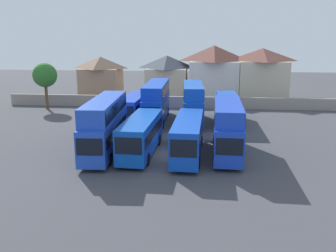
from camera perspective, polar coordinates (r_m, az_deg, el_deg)
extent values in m
plane|color=#424247|center=(52.19, 1.62, 1.72)|extent=(140.00, 140.00, 0.00)
cube|color=gray|center=(57.61, 2.02, 3.76)|extent=(56.00, 0.50, 1.80)
cube|color=blue|center=(35.41, -9.83, -1.07)|extent=(3.07, 11.87, 3.13)
cube|color=black|center=(29.79, -12.23, -3.25)|extent=(2.14, 0.20, 1.41)
cube|color=black|center=(35.31, -9.86, -0.48)|extent=(3.06, 10.93, 0.99)
cube|color=blue|center=(35.16, -9.89, 2.84)|extent=(2.99, 11.28, 1.67)
cube|color=black|center=(35.16, -9.89, 2.84)|extent=(3.05, 10.70, 1.17)
cylinder|color=black|center=(32.16, -9.14, -5.11)|extent=(0.36, 1.11, 1.10)
cylinder|color=black|center=(32.67, -12.99, -4.99)|extent=(0.36, 1.11, 1.10)
cylinder|color=black|center=(39.01, -7.03, -1.68)|extent=(0.36, 1.11, 1.10)
cylinder|color=black|center=(39.43, -10.23, -1.63)|extent=(0.36, 1.11, 1.10)
cube|color=blue|center=(34.47, -4.24, -1.33)|extent=(2.91, 10.15, 3.10)
cube|color=black|center=(29.63, -6.25, -3.14)|extent=(2.24, 0.16, 1.40)
cube|color=black|center=(34.37, -4.25, -0.73)|extent=(2.92, 9.35, 0.98)
cylinder|color=black|center=(31.71, -3.27, -5.22)|extent=(0.34, 1.11, 1.10)
cylinder|color=black|center=(32.22, -7.38, -5.01)|extent=(0.34, 1.11, 1.10)
cylinder|color=black|center=(37.58, -1.47, -2.17)|extent=(0.34, 1.11, 1.10)
cylinder|color=black|center=(38.01, -4.97, -2.04)|extent=(0.34, 1.11, 1.10)
cube|color=blue|center=(33.80, 3.16, -1.55)|extent=(2.68, 10.59, 3.18)
cube|color=black|center=(28.63, 2.43, -3.57)|extent=(2.12, 0.13, 1.43)
cube|color=black|center=(33.70, 3.17, -0.92)|extent=(2.70, 9.75, 1.00)
cylinder|color=black|center=(31.04, 4.76, -5.67)|extent=(0.33, 1.11, 1.10)
cylinder|color=black|center=(31.20, 0.67, -5.52)|extent=(0.33, 1.11, 1.10)
cylinder|color=black|center=(37.27, 5.19, -2.36)|extent=(0.33, 1.11, 1.10)
cylinder|color=black|center=(37.39, 1.79, -2.25)|extent=(0.33, 1.11, 1.10)
cube|color=blue|center=(34.56, 9.25, -1.42)|extent=(2.72, 10.10, 3.12)
cube|color=black|center=(29.62, 9.61, -3.24)|extent=(2.18, 0.13, 1.40)
cube|color=black|center=(34.47, 9.27, -0.81)|extent=(2.74, 9.30, 0.98)
cube|color=blue|center=(34.29, 9.38, 2.41)|extent=(2.66, 9.60, 1.49)
cube|color=black|center=(34.29, 9.38, 2.41)|extent=(2.73, 9.10, 1.04)
cylinder|color=black|center=(32.05, 11.39, -5.27)|extent=(0.33, 1.11, 1.10)
cylinder|color=black|center=(31.95, 7.30, -5.17)|extent=(0.33, 1.11, 1.10)
cylinder|color=black|center=(37.99, 10.73, -2.24)|extent=(0.33, 1.11, 1.10)
cylinder|color=black|center=(37.90, 7.29, -2.14)|extent=(0.33, 1.11, 1.10)
cube|color=blue|center=(48.55, -5.31, 2.98)|extent=(2.77, 10.10, 2.99)
cube|color=black|center=(43.68, -6.77, 2.23)|extent=(2.15, 0.15, 1.35)
cube|color=black|center=(48.48, -5.32, 3.40)|extent=(2.78, 9.30, 0.94)
cylinder|color=black|center=(45.61, -4.76, 0.63)|extent=(0.34, 1.11, 1.10)
cylinder|color=black|center=(46.13, -7.48, 0.71)|extent=(0.34, 1.11, 1.10)
cylinder|color=black|center=(51.55, -3.30, 2.17)|extent=(0.34, 1.11, 1.10)
cylinder|color=black|center=(52.02, -5.73, 2.23)|extent=(0.34, 1.11, 1.10)
cube|color=blue|center=(47.91, -1.83, 3.01)|extent=(2.74, 11.99, 3.18)
cube|color=black|center=(42.00, -2.74, 2.01)|extent=(2.22, 0.12, 1.43)
cube|color=black|center=(47.84, -1.84, 3.46)|extent=(2.76, 11.03, 1.00)
cube|color=blue|center=(47.82, -1.82, 5.87)|extent=(2.67, 11.39, 1.57)
cube|color=black|center=(47.82, -1.82, 5.87)|extent=(2.75, 10.79, 1.10)
cylinder|color=black|center=(44.48, -0.87, 0.34)|extent=(0.32, 1.11, 1.10)
cylinder|color=black|center=(44.75, -3.82, 0.39)|extent=(0.32, 1.11, 1.10)
cylinder|color=black|center=(51.68, -0.09, 2.22)|extent=(0.32, 1.11, 1.10)
cylinder|color=black|center=(51.92, -2.64, 2.26)|extent=(0.32, 1.11, 1.10)
cube|color=blue|center=(47.27, 3.92, 2.76)|extent=(2.95, 10.49, 3.06)
cube|color=black|center=(42.09, 4.08, 1.91)|extent=(2.12, 0.19, 1.38)
cube|color=black|center=(47.21, 3.93, 3.20)|extent=(2.94, 9.67, 0.96)
cube|color=blue|center=(47.14, 3.96, 5.62)|extent=(2.87, 9.97, 1.62)
cube|color=black|center=(47.14, 3.96, 5.62)|extent=(2.93, 9.46, 1.14)
cylinder|color=black|center=(44.45, 5.41, 0.27)|extent=(0.36, 1.11, 1.10)
cylinder|color=black|center=(44.39, 2.55, 0.30)|extent=(0.36, 1.11, 1.10)
cylinder|color=black|center=(50.73, 5.07, 1.95)|extent=(0.36, 1.11, 1.10)
cylinder|color=black|center=(50.68, 2.57, 1.98)|extent=(0.36, 1.11, 1.10)
cube|color=blue|center=(47.74, 9.26, 2.78)|extent=(2.62, 10.32, 3.15)
cube|color=black|center=(42.61, 9.72, 1.97)|extent=(2.27, 0.09, 1.42)
cube|color=black|center=(47.67, 9.28, 3.23)|extent=(2.66, 9.50, 0.99)
cylinder|color=black|center=(45.01, 10.96, 0.25)|extent=(0.30, 1.10, 1.10)
cylinder|color=black|center=(44.84, 7.94, 0.32)|extent=(0.30, 1.10, 1.10)
cylinder|color=black|center=(51.23, 10.30, 1.90)|extent=(0.30, 1.10, 1.10)
cylinder|color=black|center=(51.08, 7.65, 1.96)|extent=(0.30, 1.10, 1.10)
cube|color=#9E7A60|center=(69.38, -10.41, 6.70)|extent=(7.01, 6.51, 5.32)
pyramid|color=brown|center=(69.04, -10.55, 9.76)|extent=(7.36, 6.84, 2.11)
cube|color=#C6B293|center=(67.54, -0.15, 6.79)|extent=(7.21, 7.40, 5.43)
pyramid|color=#3D424C|center=(67.18, -0.15, 10.04)|extent=(7.57, 7.77, 2.25)
cube|color=silver|center=(66.92, 7.13, 7.20)|extent=(8.51, 7.83, 6.77)
pyramid|color=brown|center=(66.56, 7.25, 11.25)|extent=(8.93, 8.22, 2.70)
cube|color=beige|center=(67.55, 14.39, 6.97)|extent=(8.31, 7.82, 6.84)
pyramid|color=brown|center=(67.20, 14.62, 10.79)|extent=(8.73, 8.22, 2.17)
cylinder|color=brown|center=(59.50, -18.49, 4.43)|extent=(0.45, 0.45, 3.96)
sphere|color=#2D6B28|center=(59.10, -18.73, 7.56)|extent=(3.68, 3.68, 3.68)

